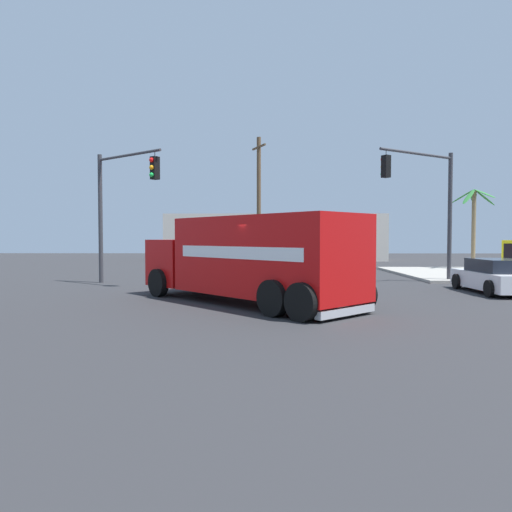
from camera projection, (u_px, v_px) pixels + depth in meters
name	position (u px, v px, depth m)	size (l,w,h in m)	color
ground_plane	(280.00, 306.00, 14.81)	(100.00, 100.00, 0.00)	#2B2B2D
sidewalk_corner_far	(490.00, 274.00, 27.02)	(10.42, 10.42, 0.14)	#9E998E
delivery_truck	(249.00, 258.00, 15.24)	(7.67, 7.93, 2.78)	red
traffic_light_primary	(429.00, 194.00, 21.78)	(4.08, 2.66, 6.00)	#38383D
traffic_light_secondary	(118.00, 197.00, 21.47)	(3.54, 2.68, 6.02)	#38383D
sedan_white	(497.00, 277.00, 18.21)	(2.06, 4.31, 1.31)	white
vending_machine_red	(512.00, 257.00, 26.00)	(1.17, 1.15, 1.85)	yellow
palm_tree_far	(474.00, 216.00, 30.66)	(2.62, 2.94, 5.15)	#7A6647
utility_pole	(259.00, 200.00, 34.28)	(1.01, 2.06, 9.36)	brown
building_backdrop	(275.00, 238.00, 45.24)	(20.13, 6.00, 4.28)	beige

